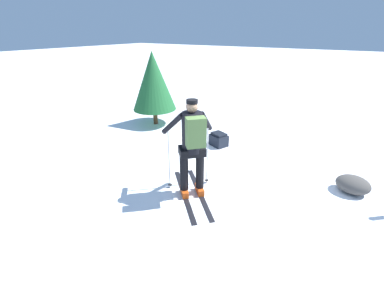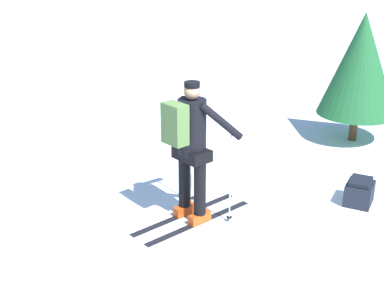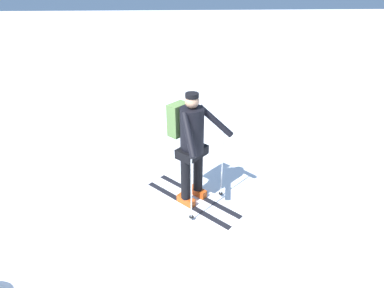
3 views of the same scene
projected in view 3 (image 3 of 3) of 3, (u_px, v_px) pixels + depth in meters
ground_plane at (141, 237)px, 4.09m from camera, size 80.00×80.00×0.00m
skier at (191, 142)px, 4.33m from camera, size 1.45×1.44×1.78m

